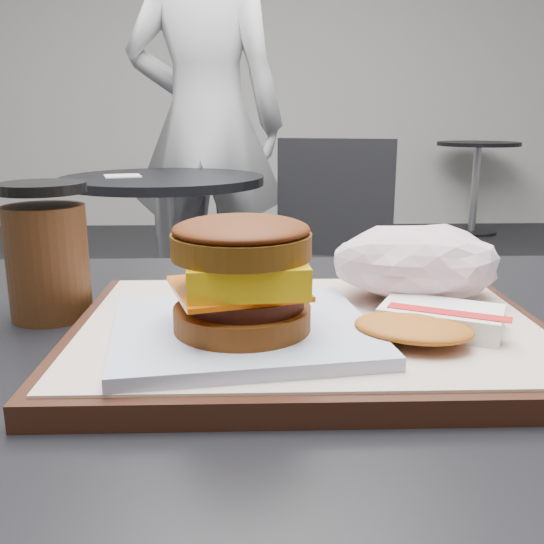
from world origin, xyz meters
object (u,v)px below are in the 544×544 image
at_px(breakfast_sandwich, 243,289).
at_px(neighbor_table, 165,233).
at_px(customer_table, 295,528).
at_px(neighbor_chair, 299,247).
at_px(crumpled_wrapper, 417,262).
at_px(coffee_cup, 48,255).
at_px(serving_tray, 309,333).
at_px(patron, 206,124).
at_px(hash_brown, 429,322).

height_order(breakfast_sandwich, neighbor_table, breakfast_sandwich).
height_order(customer_table, neighbor_chair, neighbor_chair).
bearing_deg(crumpled_wrapper, coffee_cup, 177.18).
distance_m(serving_tray, patron, 2.20).
distance_m(coffee_cup, neighbor_table, 1.62).
relative_size(hash_brown, neighbor_chair, 0.15).
bearing_deg(breakfast_sandwich, neighbor_table, 100.17).
relative_size(coffee_cup, neighbor_chair, 0.14).
relative_size(serving_tray, coffee_cup, 3.06).
bearing_deg(customer_table, serving_tray, -59.27).
distance_m(breakfast_sandwich, neighbor_table, 1.75).
bearing_deg(coffee_cup, hash_brown, -19.61).
bearing_deg(crumpled_wrapper, neighbor_chair, 89.59).
distance_m(customer_table, neighbor_table, 1.69).
height_order(customer_table, coffee_cup, coffee_cup).
xyz_separation_m(crumpled_wrapper, patron, (-0.35, 2.12, 0.10)).
height_order(breakfast_sandwich, hash_brown, breakfast_sandwich).
height_order(serving_tray, neighbor_chair, neighbor_chair).
distance_m(crumpled_wrapper, patron, 2.15).
distance_m(serving_tray, crumpled_wrapper, 0.13).
xyz_separation_m(breakfast_sandwich, neighbor_chair, (0.17, 1.64, -0.32)).
distance_m(coffee_cup, neighbor_chair, 1.59).
bearing_deg(patron, serving_tray, 103.10).
xyz_separation_m(neighbor_table, patron, (0.12, 0.52, 0.37)).
xyz_separation_m(serving_tray, breakfast_sandwich, (-0.05, -0.04, 0.05)).
relative_size(breakfast_sandwich, crumpled_wrapper, 1.42).
bearing_deg(serving_tray, neighbor_table, 102.16).
xyz_separation_m(coffee_cup, patron, (-0.01, 2.10, 0.09)).
bearing_deg(crumpled_wrapper, neighbor_table, 106.04).
relative_size(coffee_cup, patron, 0.07).
distance_m(crumpled_wrapper, neighbor_table, 1.69).
bearing_deg(coffee_cup, patron, 90.32).
bearing_deg(breakfast_sandwich, neighbor_chair, 84.22).
relative_size(coffee_cup, neighbor_table, 0.17).
xyz_separation_m(customer_table, patron, (-0.23, 2.17, 0.34)).
height_order(hash_brown, crumpled_wrapper, crumpled_wrapper).
xyz_separation_m(breakfast_sandwich, patron, (-0.19, 2.22, 0.09)).
distance_m(hash_brown, crumpled_wrapper, 0.10).
distance_m(hash_brown, patron, 2.24).
bearing_deg(hash_brown, neighbor_chair, 89.09).
xyz_separation_m(customer_table, crumpled_wrapper, (0.11, 0.05, 0.24)).
distance_m(neighbor_table, patron, 0.65).
relative_size(customer_table, hash_brown, 5.96).
relative_size(customer_table, serving_tray, 2.11).
relative_size(neighbor_table, patron, 0.41).
bearing_deg(breakfast_sandwich, hash_brown, 1.95).
xyz_separation_m(neighbor_table, neighbor_chair, (0.47, -0.06, -0.04)).
height_order(customer_table, breakfast_sandwich, breakfast_sandwich).
bearing_deg(breakfast_sandwich, coffee_cup, 146.53).
bearing_deg(serving_tray, crumpled_wrapper, 31.17).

